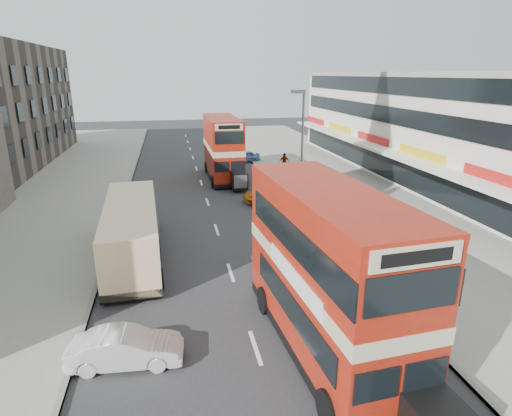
{
  "coord_description": "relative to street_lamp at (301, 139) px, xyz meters",
  "views": [
    {
      "loc": [
        -2.52,
        -10.45,
        9.18
      ],
      "look_at": [
        0.61,
        4.88,
        4.2
      ],
      "focal_mm": 29.82,
      "sensor_mm": 36.0,
      "label": 1
    }
  ],
  "objects": [
    {
      "name": "ground",
      "position": [
        -6.52,
        -18.0,
        -4.78
      ],
      "size": [
        160.0,
        160.0,
        0.0
      ],
      "primitive_type": "plane",
      "color": "#28282B",
      "rests_on": "ground"
    },
    {
      "name": "road_surface",
      "position": [
        -6.52,
        2.0,
        -4.78
      ],
      "size": [
        12.0,
        90.0,
        0.01
      ],
      "primitive_type": "cube",
      "color": "#28282B",
      "rests_on": "ground"
    },
    {
      "name": "pavement_right",
      "position": [
        5.48,
        2.0,
        -4.71
      ],
      "size": [
        12.0,
        90.0,
        0.15
      ],
      "primitive_type": "cube",
      "color": "gray",
      "rests_on": "ground"
    },
    {
      "name": "pavement_left",
      "position": [
        -18.52,
        2.0,
        -4.71
      ],
      "size": [
        12.0,
        90.0,
        0.15
      ],
      "primitive_type": "cube",
      "color": "gray",
      "rests_on": "ground"
    },
    {
      "name": "kerb_left",
      "position": [
        -12.62,
        2.0,
        -4.71
      ],
      "size": [
        0.2,
        90.0,
        0.16
      ],
      "primitive_type": "cube",
      "color": "gray",
      "rests_on": "ground"
    },
    {
      "name": "kerb_right",
      "position": [
        -0.42,
        2.0,
        -4.71
      ],
      "size": [
        0.2,
        90.0,
        0.16
      ],
      "primitive_type": "cube",
      "color": "gray",
      "rests_on": "ground"
    },
    {
      "name": "commercial_row",
      "position": [
        13.42,
        4.0,
        -0.09
      ],
      "size": [
        9.9,
        46.2,
        9.3
      ],
      "color": "beige",
      "rests_on": "ground"
    },
    {
      "name": "street_lamp",
      "position": [
        0.0,
        0.0,
        0.0
      ],
      "size": [
        1.0,
        0.2,
        8.12
      ],
      "color": "slate",
      "rests_on": "ground"
    },
    {
      "name": "bus_main",
      "position": [
        -4.17,
        -16.5,
        -1.87
      ],
      "size": [
        3.45,
        10.11,
        5.53
      ],
      "rotation": [
        0.0,
        0.0,
        3.22
      ],
      "color": "black",
      "rests_on": "ground"
    },
    {
      "name": "bus_second",
      "position": [
        -4.38,
        9.15,
        -1.98
      ],
      "size": [
        2.71,
        9.67,
        5.33
      ],
      "rotation": [
        0.0,
        0.0,
        3.15
      ],
      "color": "black",
      "rests_on": "ground"
    },
    {
      "name": "coach",
      "position": [
        -11.2,
        -7.18,
        -3.22
      ],
      "size": [
        3.05,
        10.12,
        2.65
      ],
      "rotation": [
        0.0,
        0.0,
        0.05
      ],
      "color": "black",
      "rests_on": "ground"
    },
    {
      "name": "car_left_front",
      "position": [
        -10.84,
        -16.0,
        -4.18
      ],
      "size": [
        3.76,
        1.57,
        1.21
      ],
      "primitive_type": "imported",
      "rotation": [
        0.0,
        0.0,
        1.49
      ],
      "color": "silver",
      "rests_on": "ground"
    },
    {
      "name": "car_right_a",
      "position": [
        -1.45,
        0.0,
        -4.18
      ],
      "size": [
        4.17,
        1.71,
        1.21
      ],
      "primitive_type": "imported",
      "rotation": [
        0.0,
        0.0,
        -1.57
      ],
      "color": "maroon",
      "rests_on": "ground"
    },
    {
      "name": "car_right_b",
      "position": [
        -1.57,
        1.05,
        -4.13
      ],
      "size": [
        4.74,
        2.23,
        1.31
      ],
      "primitive_type": "imported",
      "rotation": [
        0.0,
        0.0,
        -1.58
      ],
      "color": "#C77413",
      "rests_on": "ground"
    },
    {
      "name": "car_right_c",
      "position": [
        -1.26,
        16.32,
        -4.19
      ],
      "size": [
        3.55,
        1.55,
        1.19
      ],
      "primitive_type": "imported",
      "rotation": [
        0.0,
        0.0,
        -1.53
      ],
      "color": "#6085C1",
      "rests_on": "ground"
    },
    {
      "name": "pedestrian_near",
      "position": [
        2.21,
        -3.21,
        -3.77
      ],
      "size": [
        0.68,
        0.49,
        1.74
      ],
      "primitive_type": "imported",
      "rotation": [
        0.0,
        0.0,
        3.23
      ],
      "color": "gray",
      "rests_on": "pavement_right"
    },
    {
      "name": "pedestrian_far",
      "position": [
        1.67,
        10.46,
        -3.75
      ],
      "size": [
        1.07,
        0.53,
        1.76
      ],
      "primitive_type": "imported",
      "rotation": [
        0.0,
        0.0,
        0.09
      ],
      "color": "gray",
      "rests_on": "pavement_right"
    },
    {
      "name": "cyclist",
      "position": [
        -2.2,
        0.64,
        -4.14
      ],
      "size": [
        0.75,
        1.94,
        1.97
      ],
      "rotation": [
        0.0,
        0.0,
        0.04
      ],
      "color": "gray",
      "rests_on": "ground"
    }
  ]
}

